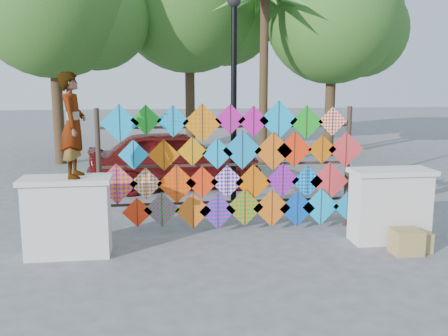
{
  "coord_description": "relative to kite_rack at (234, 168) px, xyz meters",
  "views": [
    {
      "loc": [
        -1.25,
        -8.11,
        2.79
      ],
      "look_at": [
        -0.09,
        0.6,
        1.23
      ],
      "focal_mm": 40.0,
      "sensor_mm": 36.0,
      "label": 1
    }
  ],
  "objects": [
    {
      "name": "kite_rack",
      "position": [
        0.0,
        0.0,
        0.0
      ],
      "size": [
        4.92,
        0.24,
        2.42
      ],
      "color": "#2F221A",
      "rests_on": "ground"
    },
    {
      "name": "cardboard_box_near",
      "position": [
        2.58,
        -1.56,
        -1.0
      ],
      "size": [
        0.45,
        0.4,
        0.4
      ],
      "primitive_type": "cube",
      "color": "tan",
      "rests_on": "ground"
    },
    {
      "name": "ground",
      "position": [
        -0.12,
        -0.72,
        -1.2
      ],
      "size": [
        80.0,
        80.0,
        0.0
      ],
      "primitive_type": "plane",
      "color": "gray",
      "rests_on": "ground"
    },
    {
      "name": "palm_tree",
      "position": [
        2.08,
        7.28,
        3.75
      ],
      "size": [
        3.62,
        3.62,
        5.83
      ],
      "color": "#4B3420",
      "rests_on": "ground"
    },
    {
      "name": "parapet_left",
      "position": [
        -2.82,
        -0.92,
        -0.55
      ],
      "size": [
        1.4,
        0.65,
        1.28
      ],
      "color": "silver",
      "rests_on": "ground"
    },
    {
      "name": "tree_east",
      "position": [
        4.97,
        8.81,
        3.79
      ],
      "size": [
        5.4,
        4.8,
        7.42
      ],
      "color": "#4B3420",
      "rests_on": "ground"
    },
    {
      "name": "cardboard_box_far",
      "position": [
        2.82,
        -1.47,
        -1.04
      ],
      "size": [
        0.38,
        0.35,
        0.32
      ],
      "primitive_type": "cube",
      "color": "tan",
      "rests_on": "ground"
    },
    {
      "name": "vendor_woman",
      "position": [
        -2.66,
        -0.92,
        0.89
      ],
      "size": [
        0.41,
        0.6,
        1.63
      ],
      "primitive_type": "imported",
      "rotation": [
        0.0,
        0.0,
        1.54
      ],
      "color": "#99999E",
      "rests_on": "parapet_left"
    },
    {
      "name": "sedan",
      "position": [
        -0.94,
        4.01,
        -0.44
      ],
      "size": [
        4.62,
        2.22,
        1.52
      ],
      "primitive_type": "imported",
      "rotation": [
        0.0,
        0.0,
        1.67
      ],
      "color": "#5D1010",
      "rests_on": "ground"
    },
    {
      "name": "parapet_right",
      "position": [
        2.58,
        -0.92,
        -0.55
      ],
      "size": [
        1.4,
        0.65,
        1.28
      ],
      "color": "silver",
      "rests_on": "ground"
    },
    {
      "name": "lamppost",
      "position": [
        0.18,
        1.28,
        1.49
      ],
      "size": [
        0.28,
        0.28,
        4.46
      ],
      "color": "black",
      "rests_on": "ground"
    }
  ]
}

